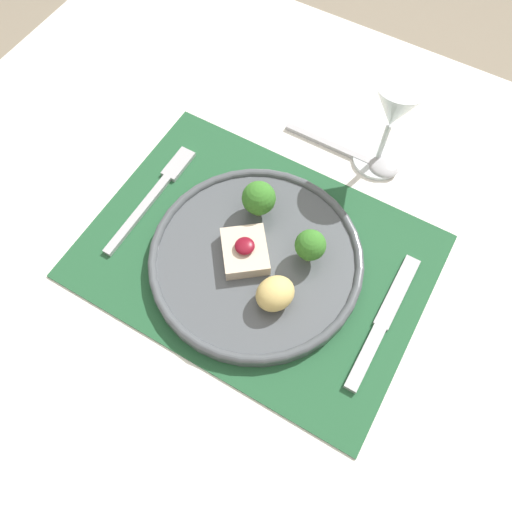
% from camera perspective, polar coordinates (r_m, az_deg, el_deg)
% --- Properties ---
extents(ground_plane, '(8.00, 8.00, 0.00)m').
position_cam_1_polar(ground_plane, '(1.36, 0.00, -13.91)').
color(ground_plane, gray).
extents(dining_table, '(1.12, 0.97, 0.72)m').
position_cam_1_polar(dining_table, '(0.76, 0.01, -3.44)').
color(dining_table, white).
rests_on(dining_table, ground_plane).
extents(placemat, '(0.45, 0.33, 0.00)m').
position_cam_1_polar(placemat, '(0.67, 0.01, -0.00)').
color(placemat, '#235633').
rests_on(placemat, dining_table).
extents(dinner_plate, '(0.28, 0.28, 0.07)m').
position_cam_1_polar(dinner_plate, '(0.65, 0.20, -0.14)').
color(dinner_plate, '#4C5156').
rests_on(dinner_plate, placemat).
extents(fork, '(0.02, 0.20, 0.01)m').
position_cam_1_polar(fork, '(0.73, -11.32, 7.24)').
color(fork, '#B2B2B7').
rests_on(fork, placemat).
extents(knife, '(0.02, 0.20, 0.01)m').
position_cam_1_polar(knife, '(0.64, 13.89, -8.12)').
color(knife, '#B2B2B7').
rests_on(knife, placemat).
extents(spoon, '(0.18, 0.04, 0.01)m').
position_cam_1_polar(spoon, '(0.77, 12.41, 10.71)').
color(spoon, '#B2B2B7').
rests_on(spoon, dining_table).
extents(wine_glass_near, '(0.07, 0.07, 0.15)m').
position_cam_1_polar(wine_glass_near, '(0.70, 15.58, 15.86)').
color(wine_glass_near, white).
rests_on(wine_glass_near, dining_table).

